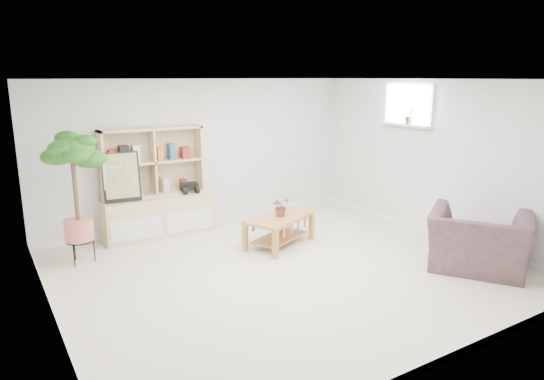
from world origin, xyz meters
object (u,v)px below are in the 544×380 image
storage_unit (156,183)px  floor_tree (76,199)px  coffee_table (280,231)px  armchair (479,237)px

storage_unit → floor_tree: (-1.27, -0.59, 0.04)m
coffee_table → floor_tree: floor_tree is taller
armchair → floor_tree: bearing=22.6°
storage_unit → coffee_table: storage_unit is taller
coffee_table → floor_tree: (-2.63, 0.80, 0.66)m
floor_tree → coffee_table: bearing=-16.9°
coffee_table → armchair: bearing=-76.6°
armchair → coffee_table: bearing=4.7°
storage_unit → armchair: storage_unit is taller
storage_unit → floor_tree: bearing=-154.9°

